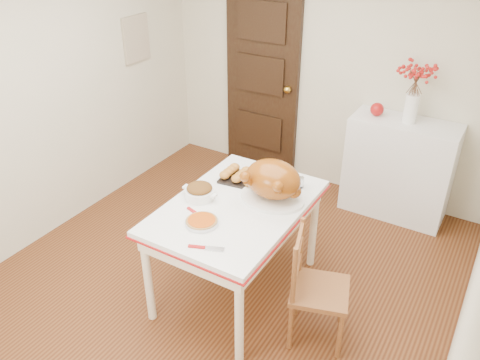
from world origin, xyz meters
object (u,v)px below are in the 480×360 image
Objects in this scene: sideboard at (398,169)px; turkey_platter at (273,181)px; chair_oak at (320,288)px; kitchen_table at (237,249)px; pumpkin_pie at (202,221)px.

sideboard is 1.72m from turkey_platter.
turkey_platter reaches higher than chair_oak.
kitchen_table is at bearing -112.89° from sideboard.
turkey_platter is at bearing -109.51° from sideboard.
chair_oak is at bearing 14.92° from pumpkin_pie.
turkey_platter reaches higher than sideboard.
sideboard is 1.86m from chair_oak.
pumpkin_pie is at bearing -117.35° from turkey_platter.
pumpkin_pie is (-0.08, -0.33, 0.42)m from kitchen_table.
pumpkin_pie is (-0.26, -0.52, -0.13)m from turkey_platter.
sideboard is 2.26m from pumpkin_pie.
turkey_platter is (-0.55, -1.55, 0.47)m from sideboard.
kitchen_table is at bearing -134.55° from turkey_platter.
chair_oak reaches higher than pumpkin_pie.
kitchen_table is (-0.74, -1.75, -0.08)m from sideboard.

